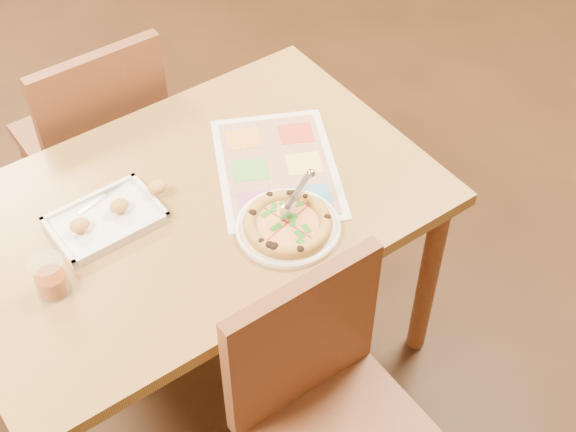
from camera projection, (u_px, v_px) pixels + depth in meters
dining_table at (192, 225)px, 2.20m from camera, size 1.30×0.85×0.72m
chair_near at (324, 395)px, 1.91m from camera, size 0.42×0.42×0.47m
chair_far at (97, 128)px, 2.58m from camera, size 0.42×0.42×0.47m
plate at (288, 227)px, 2.07m from camera, size 0.35×0.35×0.01m
pizza at (288, 224)px, 2.05m from camera, size 0.23×0.23×0.04m
pizza_cutter at (296, 196)px, 2.04m from camera, size 0.14×0.06×0.08m
appetizer_tray at (109, 218)px, 2.08m from camera, size 0.33×0.20×0.05m
glass_tumbler at (51, 278)px, 1.90m from camera, size 0.08×0.08×0.10m
menu at (277, 167)px, 2.23m from camera, size 0.49×0.55×0.00m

